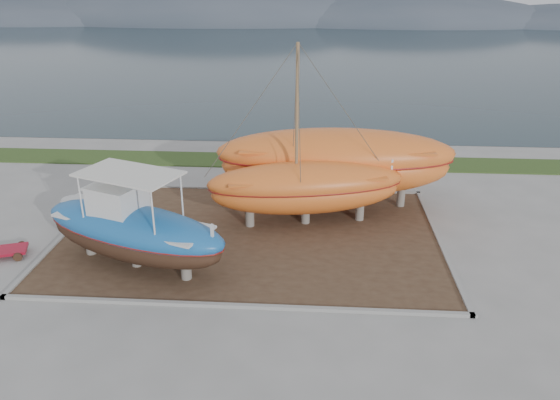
# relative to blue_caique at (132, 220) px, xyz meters

# --- Properties ---
(ground) EXTENTS (140.00, 140.00, 0.00)m
(ground) POSITION_rel_blue_caique_xyz_m (4.61, -0.77, -2.23)
(ground) COLOR gray
(ground) RESTS_ON ground
(dirt_patch) EXTENTS (18.00, 12.00, 0.06)m
(dirt_patch) POSITION_rel_blue_caique_xyz_m (4.61, 3.23, -2.20)
(dirt_patch) COLOR #422D1E
(dirt_patch) RESTS_ON ground
(curb_frame) EXTENTS (18.60, 12.60, 0.15)m
(curb_frame) POSITION_rel_blue_caique_xyz_m (4.61, 3.23, -2.15)
(curb_frame) COLOR gray
(curb_frame) RESTS_ON ground
(grass_strip) EXTENTS (44.00, 3.00, 0.08)m
(grass_strip) POSITION_rel_blue_caique_xyz_m (4.61, 14.73, -2.19)
(grass_strip) COLOR #284219
(grass_strip) RESTS_ON ground
(sea) EXTENTS (260.00, 100.00, 0.04)m
(sea) POSITION_rel_blue_caique_xyz_m (4.61, 69.23, -2.23)
(sea) COLOR #182930
(sea) RESTS_ON ground
(mountain_ridge) EXTENTS (200.00, 36.00, 20.00)m
(mountain_ridge) POSITION_rel_blue_caique_xyz_m (4.61, 124.23, -2.23)
(mountain_ridge) COLOR #333D49
(mountain_ridge) RESTS_ON ground
(blue_caique) EXTENTS (9.42, 5.90, 4.33)m
(blue_caique) POSITION_rel_blue_caique_xyz_m (0.00, 0.00, 0.00)
(blue_caique) COLOR #1B5FA8
(blue_caique) RESTS_ON dirt_patch
(white_dinghy) EXTENTS (4.88, 3.25, 1.37)m
(white_dinghy) POSITION_rel_blue_caique_xyz_m (-3.24, 3.99, -1.48)
(white_dinghy) COLOR silver
(white_dinghy) RESTS_ON dirt_patch
(orange_sailboat) EXTENTS (10.25, 4.79, 8.98)m
(orange_sailboat) POSITION_rel_blue_caique_xyz_m (7.26, 4.92, 2.32)
(orange_sailboat) COLOR orange
(orange_sailboat) RESTS_ON dirt_patch
(orange_bare_hull) EXTENTS (12.86, 4.32, 4.17)m
(orange_bare_hull) POSITION_rel_blue_caique_xyz_m (8.75, 7.32, -0.08)
(orange_bare_hull) COLOR orange
(orange_bare_hull) RESTS_ON dirt_patch
(red_trailer) EXTENTS (2.87, 2.08, 0.37)m
(red_trailer) POSITION_rel_blue_caique_xyz_m (-6.18, 0.50, -2.04)
(red_trailer) COLOR #A61227
(red_trailer) RESTS_ON ground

